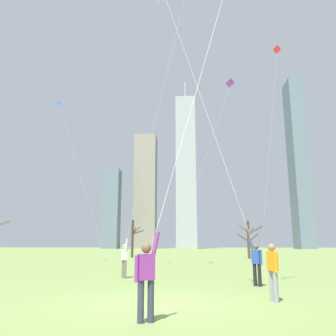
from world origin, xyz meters
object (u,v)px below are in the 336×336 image
Objects in this scene: kite_flyer_foreground_right_green at (179,158)px; distant_kite_low_near_trees_red at (276,67)px; bystander_strolling_midfield at (273,269)px; bare_tree_left_of_center at (249,238)px; distant_kite_drifting_right_blue at (65,123)px; distant_kite_high_overhead_purple at (225,98)px; bare_tree_right_of_center at (133,237)px; kite_flyer_midfield_left_yellow at (233,194)px; kite_flyer_foreground_left_pink at (136,207)px.

distant_kite_low_near_trees_red is (9.56, 26.63, 16.34)m from kite_flyer_foreground_right_green.
bare_tree_left_of_center is (4.56, 32.53, 1.45)m from bystander_strolling_midfield.
distant_kite_drifting_right_blue is 17.92m from distant_kite_high_overhead_purple.
distant_kite_drifting_right_blue is (-13.61, 28.39, 11.23)m from kite_flyer_foreground_right_green.
distant_kite_drifting_right_blue is at bearing 175.63° from distant_kite_high_overhead_purple.
bare_tree_right_of_center is (-7.06, 37.49, -1.15)m from kite_flyer_foreground_right_green.
bystander_strolling_midfield is 0.07× the size of distant_kite_low_near_trees_red.
kite_flyer_midfield_left_yellow reaches higher than distant_kite_drifting_right_blue.
bare_tree_left_of_center is at bearing -10.84° from bare_tree_right_of_center.
kite_flyer_midfield_left_yellow is 28.60m from distant_kite_drifting_right_blue.
kite_flyer_foreground_left_pink is at bearing -61.17° from distant_kite_drifting_right_blue.
bare_tree_right_of_center is at bearing 169.16° from bare_tree_left_of_center.
distant_kite_low_near_trees_red reaches higher than kite_flyer_foreground_right_green.
distant_kite_high_overhead_purple is at bearing -4.37° from distant_kite_drifting_right_blue.
distant_kite_high_overhead_purple is (1.97, 19.74, 13.05)m from kite_flyer_midfield_left_yellow.
distant_kite_high_overhead_purple reaches higher than bare_tree_left_of_center.
kite_flyer_foreground_right_green is 7.98m from kite_flyer_foreground_left_pink.
kite_flyer_midfield_left_yellow is at bearing -95.69° from distant_kite_high_overhead_purple.
kite_flyer_midfield_left_yellow reaches higher than kite_flyer_foreground_right_green.
distant_kite_low_near_trees_red reaches higher than bystander_strolling_midfield.
distant_kite_high_overhead_purple is (-5.41, 0.40, -3.17)m from distant_kite_low_near_trees_red.
kite_flyer_foreground_left_pink is 28.70m from bare_tree_left_of_center.
distant_kite_low_near_trees_red is (7.37, 19.34, 16.22)m from kite_flyer_midfield_left_yellow.
kite_flyer_midfield_left_yellow reaches higher than bystander_strolling_midfield.
bystander_strolling_midfield is 0.09× the size of distant_kite_drifting_right_blue.
kite_flyer_foreground_right_green is 3.34× the size of bare_tree_left_of_center.
distant_kite_drifting_right_blue is at bearing 121.82° from bystander_strolling_midfield.
distant_kite_drifting_right_blue is 25.10m from bare_tree_left_of_center.
distant_kite_low_near_trees_red is at bearing -33.15° from bare_tree_right_of_center.
bare_tree_right_of_center is at bearing 105.35° from bystander_strolling_midfield.
bare_tree_right_of_center reaches higher than bare_tree_left_of_center.
kite_flyer_foreground_right_green is 1.12× the size of kite_flyer_foreground_left_pink.
bystander_strolling_midfield is at bearing -93.55° from distant_kite_high_overhead_purple.
distant_kite_drifting_right_blue reaches higher than bare_tree_right_of_center.
distant_kite_low_near_trees_red reaches higher than distant_kite_high_overhead_purple.
bare_tree_left_of_center reaches higher than bystander_strolling_midfield.
distant_kite_low_near_trees_red reaches higher than kite_flyer_midfield_left_yellow.
distant_kite_drifting_right_blue is at bearing 115.61° from kite_flyer_foreground_right_green.
distant_kite_low_near_trees_red is (11.76, 18.98, 16.75)m from kite_flyer_foreground_left_pink.
kite_flyer_foreground_right_green is 33.42m from distant_kite_drifting_right_blue.
bystander_strolling_midfield is 0.37× the size of bare_tree_left_of_center.
distant_kite_high_overhead_purple is (1.54, 24.79, 15.94)m from bystander_strolling_midfield.
bystander_strolling_midfield is 31.76m from distant_kite_low_near_trees_red.
distant_kite_low_near_trees_red is 1.19× the size of distant_kite_high_overhead_purple.
bystander_strolling_midfield is 29.52m from distant_kite_high_overhead_purple.
distant_kite_high_overhead_purple reaches higher than bare_tree_right_of_center.
distant_kite_low_near_trees_red is 19.59m from bare_tree_left_of_center.
bare_tree_right_of_center is at bearing 146.85° from distant_kite_low_near_trees_red.
distant_kite_low_near_trees_red reaches higher than distant_kite_drifting_right_blue.
distant_kite_low_near_trees_red is (23.17, -1.75, 5.11)m from distant_kite_drifting_right_blue.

